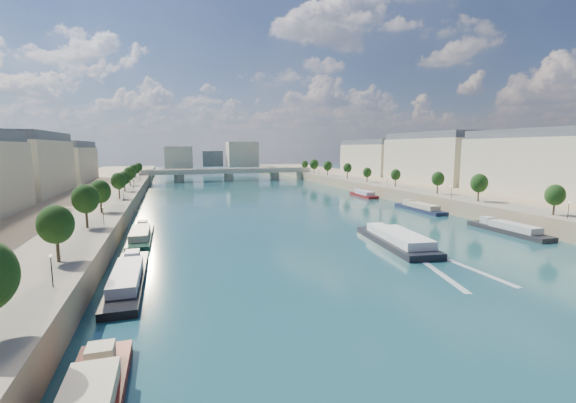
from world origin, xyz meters
TOP-DOWN VIEW (x-y plane):
  - ground at (0.00, 100.00)m, footprint 700.00×700.00m
  - quay_left at (-72.00, 100.00)m, footprint 44.00×520.00m
  - quay_right at (72.00, 100.00)m, footprint 44.00×520.00m
  - pave_left at (-57.00, 100.00)m, footprint 14.00×520.00m
  - pave_right at (57.00, 100.00)m, footprint 14.00×520.00m
  - trees_left at (-55.00, 102.00)m, footprint 4.80×268.80m
  - trees_right at (55.00, 110.00)m, footprint 4.80×268.80m
  - lamps_left at (-52.50, 90.00)m, footprint 0.36×200.36m
  - lamps_right at (52.50, 105.00)m, footprint 0.36×200.36m
  - buildings_left at (-85.00, 112.00)m, footprint 16.00×226.00m
  - buildings_right at (85.00, 112.00)m, footprint 16.00×226.00m
  - skyline at (3.19, 319.52)m, footprint 79.00×42.00m
  - bridge at (0.00, 235.63)m, footprint 112.00×12.00m
  - tour_barge at (10.71, 52.76)m, footprint 11.33×28.85m
  - wake at (10.71, 36.16)m, footprint 10.73×26.00m
  - moored_barges_left at (-45.50, 31.54)m, footprint 5.00×120.09m
  - moored_barges_right at (45.50, 56.55)m, footprint 5.00×165.17m

SIDE VIEW (x-z plane):
  - ground at x=0.00m, z-range 0.00..0.00m
  - wake at x=10.71m, z-range 0.00..0.04m
  - moored_barges_left at x=-45.50m, z-range -0.96..2.64m
  - moored_barges_right at x=45.50m, z-range -0.96..2.64m
  - tour_barge at x=10.71m, z-range -0.84..2.97m
  - quay_left at x=-72.00m, z-range 0.00..5.00m
  - quay_right at x=72.00m, z-range 0.00..5.00m
  - pave_left at x=-57.00m, z-range 5.00..5.10m
  - pave_right at x=57.00m, z-range 5.00..5.10m
  - bridge at x=0.00m, z-range 1.01..9.16m
  - lamps_left at x=-52.50m, z-range 5.64..9.92m
  - lamps_right at x=52.50m, z-range 5.64..9.92m
  - trees_left at x=-55.00m, z-range 6.35..14.61m
  - trees_right at x=55.00m, z-range 6.35..14.61m
  - skyline at x=3.19m, z-range 3.66..25.66m
  - buildings_left at x=-85.00m, z-range 4.85..28.05m
  - buildings_right at x=85.00m, z-range 4.85..28.05m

